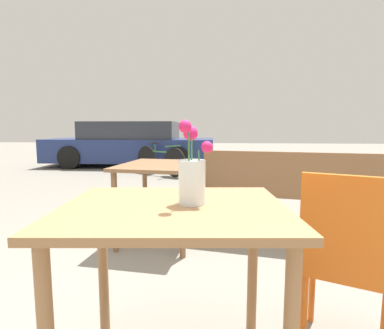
% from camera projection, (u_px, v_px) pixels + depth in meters
% --- Properties ---
extents(table_front, '(0.94, 0.78, 0.75)m').
position_uv_depth(table_front, '(174.00, 234.00, 1.21)').
color(table_front, '#9E7047').
rests_on(table_front, ground_plane).
extents(flower_vase, '(0.14, 0.15, 0.34)m').
position_uv_depth(flower_vase, '(192.00, 178.00, 1.20)').
color(flower_vase, silver).
rests_on(flower_vase, table_front).
extents(cafe_chair, '(0.53, 0.53, 0.88)m').
position_uv_depth(cafe_chair, '(351.00, 257.00, 1.30)').
color(cafe_chair, orange).
rests_on(cafe_chair, ground_plane).
extents(bench_near, '(1.84, 0.69, 0.85)m').
position_uv_depth(bench_near, '(302.00, 193.00, 2.73)').
color(bench_near, brown).
rests_on(bench_near, ground_plane).
extents(table_back, '(0.81, 0.92, 0.73)m').
position_uv_depth(table_back, '(161.00, 176.00, 2.81)').
color(table_back, brown).
rests_on(table_back, ground_plane).
extents(bicycle, '(1.28, 0.96, 0.74)m').
position_uv_depth(bicycle, '(160.00, 160.00, 6.76)').
color(bicycle, black).
rests_on(bicycle, ground_plane).
extents(parked_car, '(4.57, 1.82, 1.23)m').
position_uv_depth(parked_car, '(132.00, 145.00, 8.41)').
color(parked_car, navy).
rests_on(parked_car, ground_plane).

